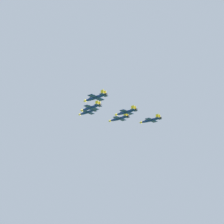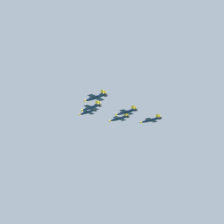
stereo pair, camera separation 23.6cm
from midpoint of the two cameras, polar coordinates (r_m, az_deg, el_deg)
jet_lead at (r=198.97m, az=-4.52°, el=-0.03°), size 12.46×13.04×3.35m
jet_left_wingman at (r=178.71m, az=-3.89°, el=0.80°), size 12.89×13.55×3.48m
jet_right_wingman at (r=197.36m, az=1.28°, el=-1.21°), size 13.29×13.55×3.52m
jet_left_outer at (r=159.41m, az=-3.08°, el=2.66°), size 12.96×13.10×3.42m
jet_right_outer at (r=198.86m, az=7.09°, el=-1.49°), size 13.28×13.61×3.53m
jet_slot_rear at (r=177.90m, az=2.57°, el=-0.02°), size 12.87×13.11×3.41m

